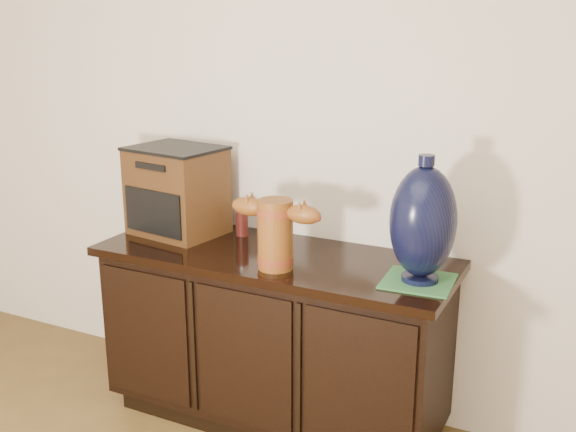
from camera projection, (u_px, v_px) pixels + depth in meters
The scene contains 6 objects.
sideboard at pixel (274, 337), 2.81m from camera, with size 1.46×0.56×0.75m.
terracotta_vessel at pixel (275, 230), 2.51m from camera, with size 0.38×0.14×0.27m.
tv_radio at pixel (177, 191), 2.93m from camera, with size 0.42×0.36×0.38m.
green_mat at pixel (418, 281), 2.41m from camera, with size 0.24×0.24×0.01m, color #306C37.
lamp_base at pixel (423, 222), 2.35m from camera, with size 0.25×0.25×0.46m.
spray_can at pixel (242, 218), 2.92m from camera, with size 0.05×0.05×0.16m.
Camera 1 is at (1.19, -0.05, 1.65)m, focal length 42.00 mm.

